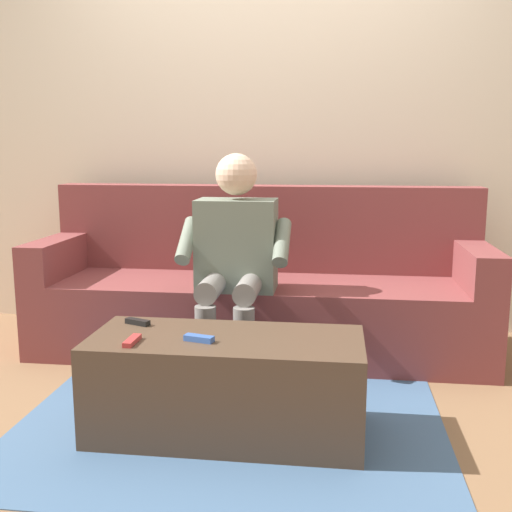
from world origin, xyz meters
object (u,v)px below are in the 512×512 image
at_px(person_solo_seated, 235,251).
at_px(coffee_table, 226,385).
at_px(couch, 260,294).
at_px(remote_red, 132,341).
at_px(remote_black, 138,322).
at_px(remote_blue, 199,338).

bearing_deg(person_solo_seated, coffee_table, 96.61).
bearing_deg(couch, coffee_table, 90.00).
distance_m(coffee_table, remote_red, 0.42).
height_order(couch, remote_red, couch).
bearing_deg(person_solo_seated, couch, -102.59).
distance_m(person_solo_seated, remote_black, 0.70).
distance_m(couch, coffee_table, 1.08).
xyz_separation_m(coffee_table, person_solo_seated, (0.08, -0.71, 0.42)).
bearing_deg(remote_red, person_solo_seated, 163.64).
height_order(coffee_table, person_solo_seated, person_solo_seated).
xyz_separation_m(couch, remote_blue, (0.09, 1.14, 0.10)).
bearing_deg(couch, person_solo_seated, 77.41).
bearing_deg(remote_red, couch, 165.04).
bearing_deg(remote_red, coffee_table, 110.56).
bearing_deg(remote_red, remote_blue, 103.36).
bearing_deg(remote_black, coffee_table, 5.19).
relative_size(couch, person_solo_seated, 2.24).
bearing_deg(coffee_table, couch, -90.00).
distance_m(person_solo_seated, remote_red, 0.89).
xyz_separation_m(remote_red, remote_black, (0.06, -0.24, 0.00)).
distance_m(couch, remote_black, 1.04).
bearing_deg(remote_blue, coffee_table, 50.15).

